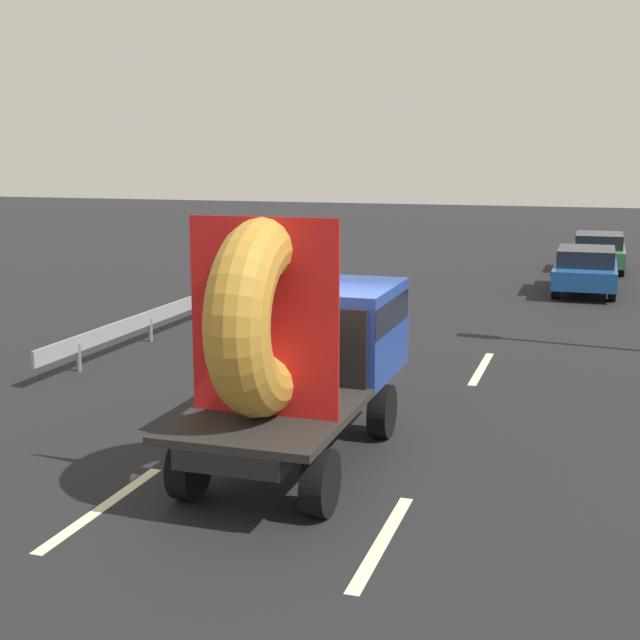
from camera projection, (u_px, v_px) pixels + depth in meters
ground_plane at (310, 453)px, 12.48m from camera, size 120.00×120.00×0.00m
flatbed_truck at (304, 339)px, 12.06m from camera, size 2.02×4.95×3.47m
distant_sedan at (586, 269)px, 26.48m from camera, size 1.81×4.22×1.38m
guardrail at (179, 308)px, 21.05m from camera, size 0.10×11.50×0.71m
lane_dash_left_near at (103, 507)px, 10.56m from camera, size 0.16×2.68×0.01m
lane_dash_left_far at (312, 360)px, 18.05m from camera, size 0.16×2.19×0.01m
lane_dash_right_near at (382, 541)px, 9.64m from camera, size 0.16×2.52×0.01m
lane_dash_right_far at (481, 368)px, 17.33m from camera, size 0.16×2.73×0.01m
oncoming_car at (599, 251)px, 31.44m from camera, size 1.78×4.16×1.36m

